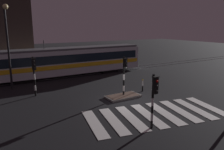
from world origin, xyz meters
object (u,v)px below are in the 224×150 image
traffic_light_corner_far_left (34,71)px  traffic_light_median_centre (124,71)px  traffic_light_kerb_mid_left (154,94)px  bollard_island_edge (143,85)px  street_lamp_trackside_left (8,38)px  tram (69,61)px

traffic_light_corner_far_left → traffic_light_median_centre: bearing=-32.6°
traffic_light_kerb_mid_left → bollard_island_edge: traffic_light_kerb_mid_left is taller
traffic_light_median_centre → traffic_light_corner_far_left: bearing=147.4°
street_lamp_trackside_left → bollard_island_edge: size_ratio=6.67×
traffic_light_corner_far_left → traffic_light_kerb_mid_left: size_ratio=1.04×
traffic_light_corner_far_left → street_lamp_trackside_left: 4.17m
street_lamp_trackside_left → tram: street_lamp_trackside_left is taller
traffic_light_corner_far_left → tram: tram is taller
traffic_light_corner_far_left → street_lamp_trackside_left: street_lamp_trackside_left is taller
street_lamp_trackside_left → bollard_island_edge: (9.73, -6.48, -4.12)m
traffic_light_median_centre → bollard_island_edge: (2.25, 0.44, -1.61)m
traffic_light_median_centre → traffic_light_kerb_mid_left: size_ratio=1.05×
tram → street_lamp_trackside_left: bearing=-156.3°
bollard_island_edge → street_lamp_trackside_left: bearing=146.3°
traffic_light_median_centre → traffic_light_corner_far_left: (-6.12, 3.91, -0.02)m
traffic_light_median_centre → street_lamp_trackside_left: size_ratio=0.44×
traffic_light_corner_far_left → street_lamp_trackside_left: (-1.37, 3.02, 2.52)m
traffic_light_corner_far_left → tram: bearing=49.0°
traffic_light_corner_far_left → traffic_light_kerb_mid_left: (4.28, -9.45, -0.09)m
traffic_light_median_centre → bollard_island_edge: 2.80m
traffic_light_corner_far_left → tram: 7.78m
traffic_light_kerb_mid_left → street_lamp_trackside_left: size_ratio=0.42×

